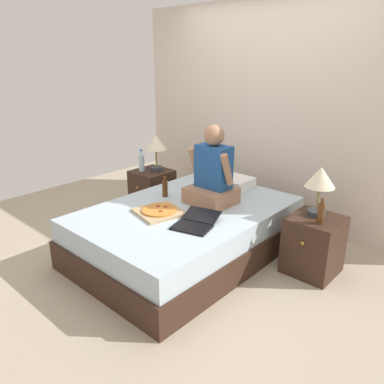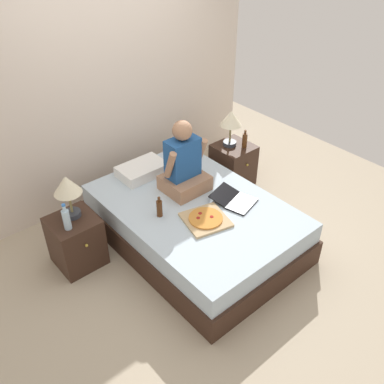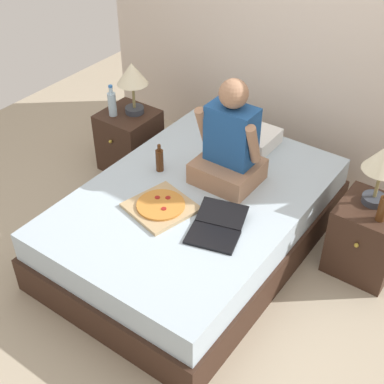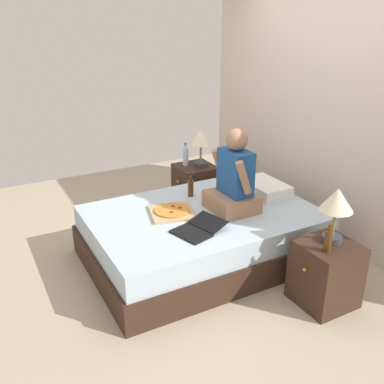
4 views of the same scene
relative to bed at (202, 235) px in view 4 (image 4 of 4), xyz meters
The scene contains 14 objects.
ground_plane 0.24m from the bed, ahead, with size 5.81×5.81×0.00m, color tan.
wall_back 1.75m from the bed, 90.00° to the left, with size 3.81×0.12×2.50m, color beige.
bed is the anchor object (origin of this frame).
nightstand_left 1.21m from the bed, 154.24° to the left, with size 0.44×0.47×0.54m.
lamp_on_left_nightstand 1.35m from the bed, 151.24° to the left, with size 0.26×0.26×0.45m.
water_bottle 1.31m from the bed, 159.58° to the left, with size 0.07×0.07×0.28m.
nightstand_right 1.21m from the bed, 25.76° to the left, with size 0.44×0.47×0.54m.
lamp_on_right_nightstand 1.35m from the bed, 28.53° to the left, with size 0.26×0.26×0.45m.
beer_bottle 1.29m from the bed, 20.15° to the left, with size 0.06×0.06×0.23m.
pillow 0.85m from the bed, 96.36° to the left, with size 0.52×0.34×0.12m, color white.
person_seated 0.61m from the bed, 72.09° to the left, with size 0.47×0.40×0.78m.
laptop 0.50m from the bed, 36.71° to the right, with size 0.42×0.48×0.07m.
pizza_box 0.39m from the bed, 109.76° to the right, with size 0.48×0.48×0.05m.
beer_bottle_on_bed 0.52m from the bed, 168.14° to the left, with size 0.06×0.06×0.22m.
Camera 4 is at (3.15, -1.83, 2.19)m, focal length 40.00 mm.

